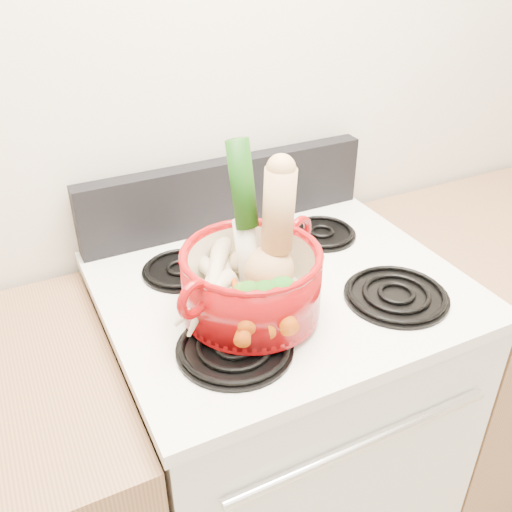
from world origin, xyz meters
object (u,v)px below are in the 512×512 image
squash (270,232)px  leek (247,215)px  dutch_oven (251,282)px  stove_body (278,433)px

squash → leek: leek is taller
dutch_oven → leek: bearing=49.2°
leek → squash: bearing=-53.1°
squash → leek: (-0.03, 0.04, 0.03)m
stove_body → leek: size_ratio=2.89×
dutch_oven → squash: size_ratio=1.05×
stove_body → squash: 0.67m
dutch_oven → leek: (0.02, 0.05, 0.12)m
stove_body → dutch_oven: bearing=-144.8°
stove_body → dutch_oven: dutch_oven is taller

